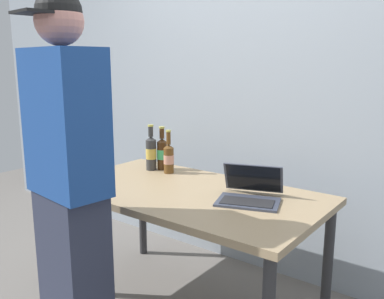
% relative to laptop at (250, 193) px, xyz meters
% --- Properties ---
extents(desk, '(1.58, 0.86, 0.75)m').
position_rel_laptop_xyz_m(desk, '(-0.38, -0.07, -0.12)').
color(desk, '#9E8460').
rests_on(desk, ground).
extents(laptop, '(0.42, 0.41, 0.18)m').
position_rel_laptop_xyz_m(laptop, '(0.00, 0.00, 0.00)').
color(laptop, '#383D4C').
rests_on(laptop, desk).
extents(beer_bottle_dark, '(0.07, 0.07, 0.30)m').
position_rel_laptop_xyz_m(beer_bottle_dark, '(-0.82, 0.22, 0.08)').
color(beer_bottle_dark, '#472B14').
rests_on(beer_bottle_dark, desk).
extents(beer_bottle_amber, '(0.07, 0.07, 0.29)m').
position_rel_laptop_xyz_m(beer_bottle_amber, '(-0.72, 0.17, 0.07)').
color(beer_bottle_amber, brown).
rests_on(beer_bottle_amber, desk).
extents(beer_bottle_brown, '(0.07, 0.07, 0.32)m').
position_rel_laptop_xyz_m(beer_bottle_brown, '(-0.87, 0.16, 0.09)').
color(beer_bottle_brown, '#333333').
rests_on(beer_bottle_brown, desk).
extents(person_figure, '(0.43, 0.33, 1.80)m').
position_rel_laptop_xyz_m(person_figure, '(-0.52, -0.78, 0.13)').
color(person_figure, '#2D3347').
rests_on(person_figure, ground).
extents(back_wall, '(6.00, 0.10, 2.60)m').
position_rel_laptop_xyz_m(back_wall, '(-0.38, 0.70, 0.51)').
color(back_wall, '#99A3AD').
rests_on(back_wall, ground).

